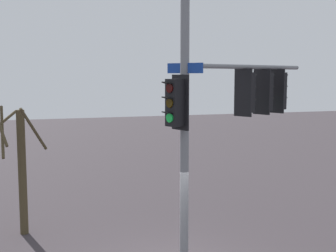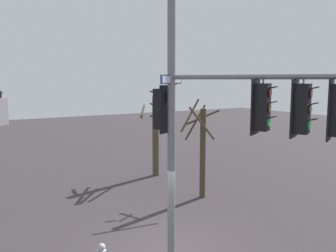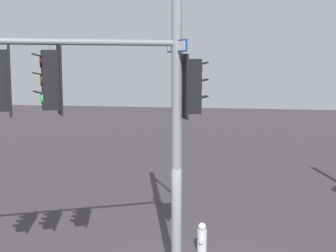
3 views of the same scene
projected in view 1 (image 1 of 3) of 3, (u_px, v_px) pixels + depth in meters
main_signal_pole_assembly at (218, 84)px, 11.78m from camera, size 3.61×6.27×8.61m
bare_tree_behind_pole at (20, 165)px, 13.53m from camera, size 1.91×1.80×4.14m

